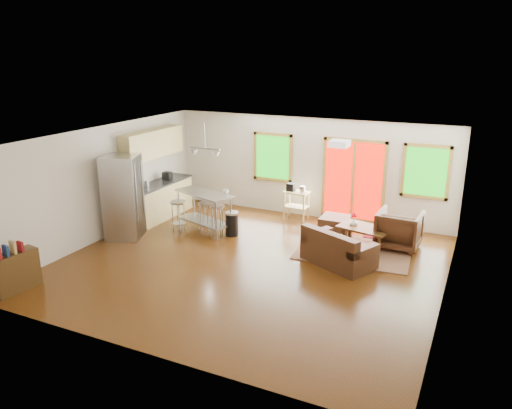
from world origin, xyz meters
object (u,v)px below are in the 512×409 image
at_px(loveseat, 338,251).
at_px(armchair, 399,228).
at_px(kitchen_cart, 296,195).
at_px(ottoman, 335,226).
at_px(refrigerator, 123,197).
at_px(island, 204,205).
at_px(coffee_table, 364,230).
at_px(rug, 354,250).

distance_m(loveseat, armchair, 1.77).
height_order(loveseat, kitchen_cart, kitchen_cart).
relative_size(ottoman, refrigerator, 0.34).
bearing_deg(ottoman, armchair, -7.69).
relative_size(refrigerator, island, 1.18).
bearing_deg(armchair, ottoman, -5.28).
xyz_separation_m(armchair, ottoman, (-1.51, 0.20, -0.25)).
xyz_separation_m(island, kitchen_cart, (1.69, 1.74, -0.01)).
height_order(armchair, kitchen_cart, kitchen_cart).
xyz_separation_m(coffee_table, armchair, (0.71, 0.24, 0.09)).
bearing_deg(kitchen_cart, rug, -36.76).
bearing_deg(island, armchair, 11.56).
relative_size(rug, refrigerator, 1.23).
distance_m(rug, refrigerator, 5.39).
distance_m(ottoman, kitchen_cart, 1.46).
bearing_deg(refrigerator, ottoman, 6.28).
height_order(loveseat, ottoman, loveseat).
height_order(armchair, ottoman, armchair).
distance_m(loveseat, kitchen_cart, 2.95).
bearing_deg(coffee_table, ottoman, 151.21).
bearing_deg(loveseat, kitchen_cart, 152.84).
height_order(coffee_table, island, island).
bearing_deg(refrigerator, loveseat, -14.23).
bearing_deg(loveseat, island, -164.40).
bearing_deg(loveseat, armchair, 81.99).
height_order(rug, loveseat, loveseat).
bearing_deg(rug, loveseat, -98.89).
xyz_separation_m(rug, loveseat, (-0.13, -0.86, 0.29)).
distance_m(ottoman, refrigerator, 5.01).
distance_m(armchair, kitchen_cart, 2.88).
relative_size(coffee_table, island, 0.75).
bearing_deg(ottoman, coffee_table, -28.79).
bearing_deg(ottoman, island, -159.24).
xyz_separation_m(coffee_table, kitchen_cart, (-2.05, 1.06, 0.27)).
bearing_deg(refrigerator, coffee_table, -1.56).
xyz_separation_m(ottoman, refrigerator, (-4.42, -2.23, 0.75)).
distance_m(rug, kitchen_cart, 2.50).
distance_m(coffee_table, island, 3.81).
xyz_separation_m(coffee_table, refrigerator, (-5.22, -1.79, 0.59)).
bearing_deg(rug, island, -175.40).
xyz_separation_m(coffee_table, ottoman, (-0.80, 0.44, -0.16)).
height_order(rug, armchair, armchair).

